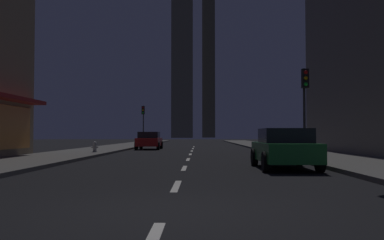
# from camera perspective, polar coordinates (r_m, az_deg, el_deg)

# --- Properties ---
(ground_plane) EXTENTS (78.00, 136.00, 0.10)m
(ground_plane) POSITION_cam_1_polar(r_m,az_deg,el_deg) (38.67, 0.19, -3.91)
(ground_plane) COLOR black
(sidewalk_right) EXTENTS (4.00, 76.00, 0.15)m
(sidewalk_right) POSITION_cam_1_polar(r_m,az_deg,el_deg) (39.20, 10.50, -3.67)
(sidewalk_right) COLOR #605E59
(sidewalk_right) RESTS_ON ground
(sidewalk_left) EXTENTS (4.00, 76.00, 0.15)m
(sidewalk_left) POSITION_cam_1_polar(r_m,az_deg,el_deg) (39.39, -10.07, -3.66)
(sidewalk_left) COLOR #605E59
(sidewalk_left) RESTS_ON ground
(lane_marking_center) EXTENTS (0.16, 38.60, 0.01)m
(lane_marking_center) POSITION_cam_1_polar(r_m,az_deg,el_deg) (22.88, -0.37, -5.09)
(lane_marking_center) COLOR silver
(lane_marking_center) RESTS_ON ground
(skyscraper_distant_tall) EXTENTS (7.70, 6.33, 54.28)m
(skyscraper_distant_tall) POSITION_cam_1_polar(r_m,az_deg,el_deg) (152.59, -1.36, 7.77)
(skyscraper_distant_tall) COLOR #625D49
(skyscraper_distant_tall) RESTS_ON ground
(skyscraper_distant_mid) EXTENTS (5.04, 5.47, 60.61)m
(skyscraper_distant_mid) POSITION_cam_1_polar(r_m,az_deg,el_deg) (166.71, 2.29, 8.04)
(skyscraper_distant_mid) COLOR #524E3D
(skyscraper_distant_mid) RESTS_ON ground
(car_parked_near) EXTENTS (1.98, 4.24, 1.45)m
(car_parked_near) POSITION_cam_1_polar(r_m,az_deg,el_deg) (15.20, 12.62, -3.82)
(car_parked_near) COLOR #1E722D
(car_parked_near) RESTS_ON ground
(car_parked_far) EXTENTS (1.98, 4.24, 1.45)m
(car_parked_far) POSITION_cam_1_polar(r_m,az_deg,el_deg) (34.44, -5.92, -2.82)
(car_parked_far) COLOR #B21919
(car_parked_far) RESTS_ON ground
(fire_hydrant_far_left) EXTENTS (0.42, 0.30, 0.65)m
(fire_hydrant_far_left) POSITION_cam_1_polar(r_m,az_deg,el_deg) (26.18, -13.28, -3.66)
(fire_hydrant_far_left) COLOR #B2B2B2
(fire_hydrant_far_left) RESTS_ON sidewalk_left
(traffic_light_near_right) EXTENTS (0.32, 0.48, 4.20)m
(traffic_light_near_right) POSITION_cam_1_polar(r_m,az_deg,el_deg) (20.07, 15.32, 3.66)
(traffic_light_near_right) COLOR #2D2D2D
(traffic_light_near_right) RESTS_ON sidewalk_right
(traffic_light_far_left) EXTENTS (0.32, 0.48, 4.20)m
(traffic_light_far_left) POSITION_cam_1_polar(r_m,az_deg,el_deg) (44.83, -6.75, 0.51)
(traffic_light_far_left) COLOR #2D2D2D
(traffic_light_far_left) RESTS_ON sidewalk_left
(street_lamp_right) EXTENTS (1.96, 0.56, 6.58)m
(street_lamp_right) POSITION_cam_1_polar(r_m,az_deg,el_deg) (13.78, 22.22, 14.28)
(street_lamp_right) COLOR #38383D
(street_lamp_right) RESTS_ON sidewalk_right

